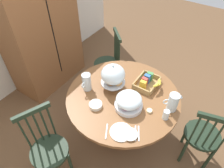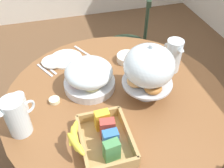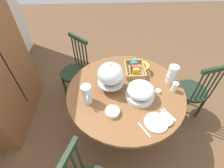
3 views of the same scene
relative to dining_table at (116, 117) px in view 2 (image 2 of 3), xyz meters
name	(u,v)px [view 2 (image 2 of 3)]	position (x,y,z in m)	size (l,w,h in m)	color
ground_plane	(122,147)	(-0.13, 0.09, -0.54)	(10.00, 10.00, 0.00)	brown
dining_table	(116,117)	(0.00, 0.00, 0.00)	(1.29, 1.29, 0.74)	brown
windsor_chair_by_cabinet	(129,47)	(-0.86, 0.38, -0.09)	(0.43, 0.43, 0.97)	#1E2D1E
pastry_stand_with_dome	(149,68)	(0.04, 0.16, 0.39)	(0.28, 0.28, 0.34)	silver
fruit_platter_covered	(89,76)	(-0.11, -0.13, 0.28)	(0.30, 0.30, 0.18)	silver
orange_juice_pitcher	(17,118)	(0.12, -0.53, 0.29)	(0.13, 0.17, 0.21)	silver
milk_pitcher	(173,57)	(-0.14, 0.40, 0.29)	(0.18, 0.10, 0.21)	silver
cereal_basket	(103,138)	(0.30, -0.15, 0.24)	(0.32, 0.30, 0.12)	tan
china_plate_large	(66,59)	(-0.42, -0.23, 0.20)	(0.22, 0.22, 0.01)	white
china_plate_small	(53,61)	(-0.40, -0.32, 0.21)	(0.15, 0.15, 0.01)	white
cereal_bowl	(127,58)	(-0.30, 0.16, 0.22)	(0.14, 0.14, 0.04)	white
drinking_glass	(20,102)	(-0.03, -0.52, 0.25)	(0.06, 0.06, 0.11)	silver
butter_dish	(54,100)	(-0.04, -0.35, 0.21)	(0.06, 0.06, 0.02)	beige
table_knife	(49,68)	(-0.35, -0.36, 0.20)	(0.17, 0.01, 0.01)	silver
dinner_fork	(45,70)	(-0.34, -0.38, 0.20)	(0.17, 0.01, 0.01)	silver
soup_spoon	(82,51)	(-0.49, -0.11, 0.20)	(0.17, 0.01, 0.01)	silver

